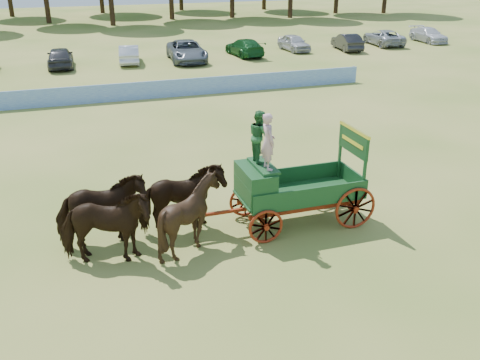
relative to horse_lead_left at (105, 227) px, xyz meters
name	(u,v)px	position (x,y,z in m)	size (l,w,h in m)	color
ground	(306,232)	(6.07, -0.14, -1.11)	(160.00, 160.00, 0.00)	tan
horse_lead_left	(105,227)	(0.00, 0.00, 0.00)	(1.20, 2.62, 2.22)	black
horse_lead_right	(102,211)	(0.00, 1.10, 0.00)	(1.20, 2.62, 2.22)	black
horse_wheel_left	(190,215)	(2.40, 0.00, 0.00)	(1.79, 2.02, 2.22)	black
horse_wheel_right	(182,199)	(2.40, 1.10, 0.00)	(1.20, 2.62, 2.22)	black
farm_dray	(278,176)	(5.34, 0.57, 0.59)	(6.00, 2.00, 3.86)	maroon
sponsor_banner	(164,89)	(5.07, 17.86, -0.58)	(26.00, 0.08, 1.05)	blue
parked_cars	(149,52)	(6.15, 29.62, -0.36)	(55.34, 7.63, 1.64)	silver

